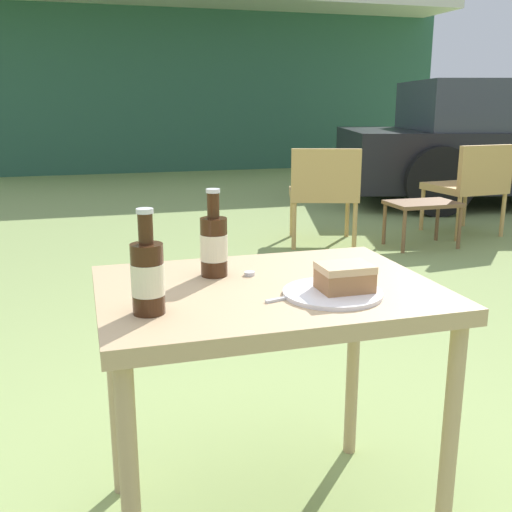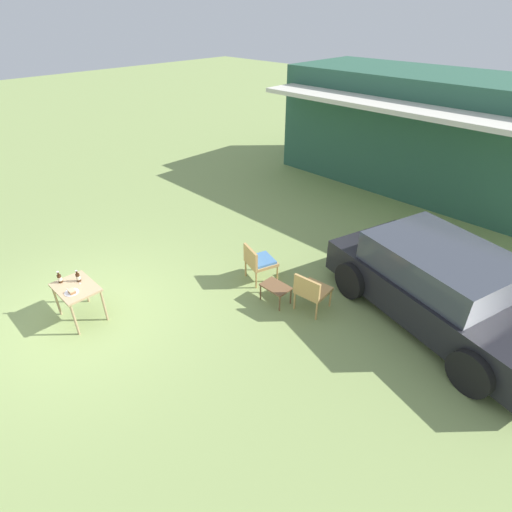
% 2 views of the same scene
% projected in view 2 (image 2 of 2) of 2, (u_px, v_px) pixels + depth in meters
% --- Properties ---
extents(ground_plane, '(60.00, 60.00, 0.00)m').
position_uv_depth(ground_plane, '(84.00, 317.00, 7.29)').
color(ground_plane, '#8CA35B').
extents(cabin_building, '(8.69, 4.48, 3.23)m').
position_uv_depth(cabin_building, '(433.00, 133.00, 11.72)').
color(cabin_building, '#2D5B47').
rests_on(cabin_building, ground_plane).
extents(parked_car, '(4.54, 2.94, 1.37)m').
position_uv_depth(parked_car, '(442.00, 286.00, 6.97)').
color(parked_car, black).
rests_on(parked_car, ground_plane).
extents(wicker_chair_cushioned, '(0.67, 0.68, 0.79)m').
position_uv_depth(wicker_chair_cushioned, '(259.00, 261.00, 8.05)').
color(wicker_chair_cushioned, tan).
rests_on(wicker_chair_cushioned, ground_plane).
extents(wicker_chair_plain, '(0.58, 0.59, 0.79)m').
position_uv_depth(wicker_chair_plain, '(311.00, 290.00, 7.23)').
color(wicker_chair_plain, tan).
rests_on(wicker_chair_plain, ground_plane).
extents(garden_side_table, '(0.54, 0.36, 0.36)m').
position_uv_depth(garden_side_table, '(276.00, 288.00, 7.51)').
color(garden_side_table, brown).
rests_on(garden_side_table, ground_plane).
extents(patio_table, '(0.83, 0.61, 0.69)m').
position_uv_depth(patio_table, '(76.00, 290.00, 6.97)').
color(patio_table, tan).
rests_on(patio_table, ground_plane).
extents(cake_on_plate, '(0.24, 0.24, 0.07)m').
position_uv_depth(cake_on_plate, '(72.00, 292.00, 6.76)').
color(cake_on_plate, white).
rests_on(cake_on_plate, patio_table).
extents(cola_bottle_near, '(0.07, 0.07, 0.23)m').
position_uv_depth(cola_bottle_near, '(78.00, 277.00, 7.02)').
color(cola_bottle_near, '#381E0F').
rests_on(cola_bottle_near, patio_table).
extents(cola_bottle_far, '(0.07, 0.07, 0.23)m').
position_uv_depth(cola_bottle_far, '(60.00, 278.00, 6.99)').
color(cola_bottle_far, '#381E0F').
rests_on(cola_bottle_far, patio_table).
extents(fork, '(0.19, 0.06, 0.01)m').
position_uv_depth(fork, '(70.00, 290.00, 6.83)').
color(fork, silver).
rests_on(fork, patio_table).
extents(loose_bottle_cap, '(0.03, 0.03, 0.01)m').
position_uv_depth(loose_bottle_cap, '(80.00, 284.00, 6.99)').
color(loose_bottle_cap, silver).
rests_on(loose_bottle_cap, patio_table).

